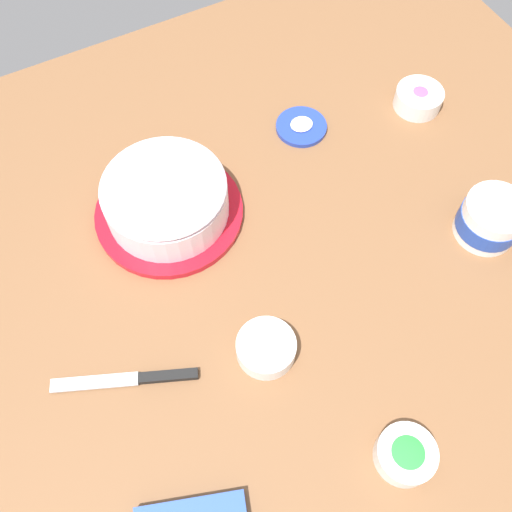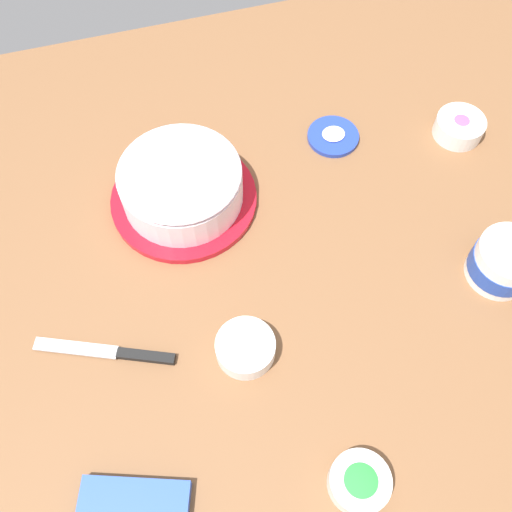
# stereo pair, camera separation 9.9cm
# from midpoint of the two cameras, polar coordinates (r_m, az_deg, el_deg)

# --- Properties ---
(ground_plane) EXTENTS (1.54, 1.54, 0.00)m
(ground_plane) POSITION_cam_midpoint_polar(r_m,az_deg,el_deg) (0.99, 2.23, -4.21)
(ground_plane) COLOR brown
(frosted_cake) EXTENTS (0.28, 0.28, 0.11)m
(frosted_cake) POSITION_cam_midpoint_polar(r_m,az_deg,el_deg) (1.05, -11.66, 5.35)
(frosted_cake) COLOR red
(frosted_cake) RESTS_ON ground_plane
(frosting_tub) EXTENTS (0.11, 0.11, 0.08)m
(frosting_tub) POSITION_cam_midpoint_polar(r_m,az_deg,el_deg) (1.08, 20.10, 3.30)
(frosting_tub) COLOR white
(frosting_tub) RESTS_ON ground_plane
(frosting_tub_lid) EXTENTS (0.10, 0.10, 0.02)m
(frosting_tub_lid) POSITION_cam_midpoint_polar(r_m,az_deg,el_deg) (1.20, 2.17, 12.65)
(frosting_tub_lid) COLOR #233DAD
(frosting_tub_lid) RESTS_ON ground_plane
(spreading_knife) EXTENTS (0.23, 0.11, 0.01)m
(spreading_knife) POSITION_cam_midpoint_polar(r_m,az_deg,el_deg) (0.96, -14.67, -12.08)
(spreading_knife) COLOR silver
(spreading_knife) RESTS_ON ground_plane
(sprinkle_bowl_green) EXTENTS (0.09, 0.09, 0.04)m
(sprinkle_bowl_green) POSITION_cam_midpoint_polar(r_m,az_deg,el_deg) (0.91, 11.62, -19.19)
(sprinkle_bowl_green) COLOR white
(sprinkle_bowl_green) RESTS_ON ground_plane
(sprinkle_bowl_yellow) EXTENTS (0.10, 0.10, 0.04)m
(sprinkle_bowl_yellow) POSITION_cam_midpoint_polar(r_m,az_deg,el_deg) (0.94, -2.03, -9.48)
(sprinkle_bowl_yellow) COLOR white
(sprinkle_bowl_yellow) RESTS_ON ground_plane
(sprinkle_bowl_rainbow) EXTENTS (0.10, 0.10, 0.04)m
(sprinkle_bowl_rainbow) POSITION_cam_midpoint_polar(r_m,az_deg,el_deg) (1.26, 13.78, 14.97)
(sprinkle_bowl_rainbow) COLOR white
(sprinkle_bowl_rainbow) RESTS_ON ground_plane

